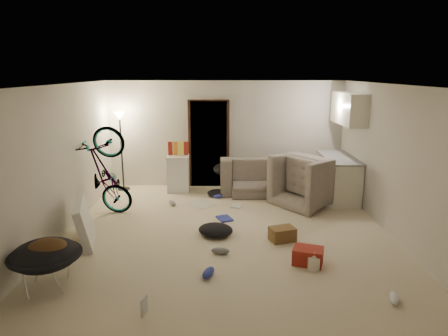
{
  "coord_description": "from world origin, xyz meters",
  "views": [
    {
      "loc": [
        -0.07,
        -6.36,
        2.7
      ],
      "look_at": [
        -0.05,
        0.6,
        1.01
      ],
      "focal_mm": 32.0,
      "sensor_mm": 36.0,
      "label": 1
    }
  ],
  "objects_px": {
    "saucer_chair": "(46,261)",
    "drink_case_b": "(308,256)",
    "sofa": "(267,179)",
    "drink_case_a": "(282,234)",
    "juicer": "(314,262)",
    "bicycle": "(106,192)",
    "mini_fridge": "(178,173)",
    "kitchen_counter": "(338,178)",
    "floor_lamp": "(121,134)",
    "armchair": "(313,185)",
    "tv_box": "(84,222)"
  },
  "relations": [
    {
      "from": "saucer_chair",
      "to": "drink_case_b",
      "type": "relative_size",
      "value": 2.16
    },
    {
      "from": "sofa",
      "to": "drink_case_b",
      "type": "distance_m",
      "value": 3.55
    },
    {
      "from": "drink_case_a",
      "to": "juicer",
      "type": "xyz_separation_m",
      "value": [
        0.31,
        -0.96,
        -0.01
      ]
    },
    {
      "from": "bicycle",
      "to": "mini_fridge",
      "type": "relative_size",
      "value": 2.13
    },
    {
      "from": "saucer_chair",
      "to": "drink_case_b",
      "type": "distance_m",
      "value": 3.53
    },
    {
      "from": "kitchen_counter",
      "to": "juicer",
      "type": "distance_m",
      "value": 3.48
    },
    {
      "from": "floor_lamp",
      "to": "armchair",
      "type": "distance_m",
      "value": 4.42
    },
    {
      "from": "bicycle",
      "to": "drink_case_b",
      "type": "relative_size",
      "value": 4.26
    },
    {
      "from": "floor_lamp",
      "to": "sofa",
      "type": "bearing_deg",
      "value": -3.43
    },
    {
      "from": "saucer_chair",
      "to": "drink_case_b",
      "type": "height_order",
      "value": "saucer_chair"
    },
    {
      "from": "mini_fridge",
      "to": "drink_case_b",
      "type": "distance_m",
      "value": 4.29
    },
    {
      "from": "floor_lamp",
      "to": "kitchen_counter",
      "type": "xyz_separation_m",
      "value": [
        4.83,
        -0.65,
        -0.87
      ]
    },
    {
      "from": "drink_case_a",
      "to": "saucer_chair",
      "type": "bearing_deg",
      "value": -173.55
    },
    {
      "from": "kitchen_counter",
      "to": "armchair",
      "type": "xyz_separation_m",
      "value": [
        -0.62,
        -0.35,
        -0.06
      ]
    },
    {
      "from": "sofa",
      "to": "armchair",
      "type": "height_order",
      "value": "armchair"
    },
    {
      "from": "kitchen_counter",
      "to": "juicer",
      "type": "xyz_separation_m",
      "value": [
        -1.22,
        -3.24,
        -0.34
      ]
    },
    {
      "from": "saucer_chair",
      "to": "tv_box",
      "type": "distance_m",
      "value": 1.42
    },
    {
      "from": "saucer_chair",
      "to": "juicer",
      "type": "distance_m",
      "value": 3.56
    },
    {
      "from": "drink_case_a",
      "to": "juicer",
      "type": "relative_size",
      "value": 1.56
    },
    {
      "from": "floor_lamp",
      "to": "juicer",
      "type": "relative_size",
      "value": 7.16
    },
    {
      "from": "kitchen_counter",
      "to": "mini_fridge",
      "type": "relative_size",
      "value": 1.81
    },
    {
      "from": "floor_lamp",
      "to": "drink_case_b",
      "type": "distance_m",
      "value": 5.29
    },
    {
      "from": "mini_fridge",
      "to": "kitchen_counter",
      "type": "bearing_deg",
      "value": -10.64
    },
    {
      "from": "kitchen_counter",
      "to": "sofa",
      "type": "bearing_deg",
      "value": 163.18
    },
    {
      "from": "kitchen_counter",
      "to": "saucer_chair",
      "type": "xyz_separation_m",
      "value": [
        -4.73,
        -3.75,
        -0.06
      ]
    },
    {
      "from": "saucer_chair",
      "to": "bicycle",
      "type": "bearing_deg",
      "value": 90.0
    },
    {
      "from": "bicycle",
      "to": "mini_fridge",
      "type": "height_order",
      "value": "bicycle"
    },
    {
      "from": "mini_fridge",
      "to": "armchair",
      "type": "bearing_deg",
      "value": -18.93
    },
    {
      "from": "mini_fridge",
      "to": "drink_case_a",
      "type": "bearing_deg",
      "value": -56.51
    },
    {
      "from": "kitchen_counter",
      "to": "bicycle",
      "type": "relative_size",
      "value": 0.85
    },
    {
      "from": "kitchen_counter",
      "to": "tv_box",
      "type": "bearing_deg",
      "value": -153.76
    },
    {
      "from": "drink_case_b",
      "to": "tv_box",
      "type": "bearing_deg",
      "value": -173.39
    },
    {
      "from": "kitchen_counter",
      "to": "mini_fridge",
      "type": "height_order",
      "value": "kitchen_counter"
    },
    {
      "from": "tv_box",
      "to": "drink_case_a",
      "type": "relative_size",
      "value": 2.63
    },
    {
      "from": "drink_case_b",
      "to": "floor_lamp",
      "type": "bearing_deg",
      "value": 152.51
    },
    {
      "from": "saucer_chair",
      "to": "drink_case_b",
      "type": "bearing_deg",
      "value": 10.82
    },
    {
      "from": "saucer_chair",
      "to": "tv_box",
      "type": "relative_size",
      "value": 0.86
    },
    {
      "from": "drink_case_b",
      "to": "juicer",
      "type": "bearing_deg",
      "value": -51.29
    },
    {
      "from": "floor_lamp",
      "to": "saucer_chair",
      "type": "xyz_separation_m",
      "value": [
        0.1,
        -4.4,
        -0.93
      ]
    },
    {
      "from": "drink_case_b",
      "to": "drink_case_a",
      "type": "bearing_deg",
      "value": 126.21
    },
    {
      "from": "bicycle",
      "to": "mini_fridge",
      "type": "bearing_deg",
      "value": -29.65
    },
    {
      "from": "kitchen_counter",
      "to": "saucer_chair",
      "type": "distance_m",
      "value": 6.03
    },
    {
      "from": "bicycle",
      "to": "armchair",
      "type": "bearing_deg",
      "value": -72.93
    },
    {
      "from": "floor_lamp",
      "to": "saucer_chair",
      "type": "height_order",
      "value": "floor_lamp"
    },
    {
      "from": "kitchen_counter",
      "to": "bicycle",
      "type": "distance_m",
      "value": 4.84
    },
    {
      "from": "bicycle",
      "to": "saucer_chair",
      "type": "distance_m",
      "value": 2.71
    },
    {
      "from": "kitchen_counter",
      "to": "tv_box",
      "type": "height_order",
      "value": "kitchen_counter"
    },
    {
      "from": "sofa",
      "to": "drink_case_b",
      "type": "height_order",
      "value": "sofa"
    },
    {
      "from": "sofa",
      "to": "drink_case_a",
      "type": "xyz_separation_m",
      "value": [
        -0.04,
        -2.73,
        -0.2
      ]
    },
    {
      "from": "saucer_chair",
      "to": "drink_case_b",
      "type": "xyz_separation_m",
      "value": [
        3.46,
        0.66,
        -0.26
      ]
    }
  ]
}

